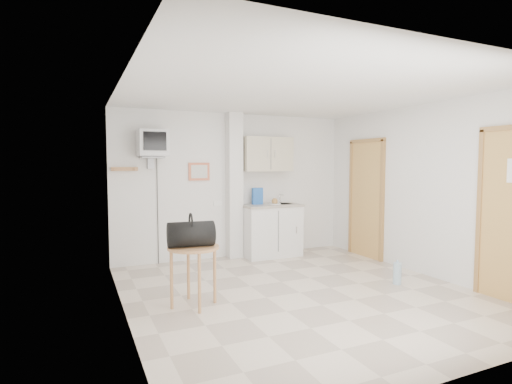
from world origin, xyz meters
name	(u,v)px	position (x,y,z in m)	size (l,w,h in m)	color
ground	(300,293)	(0.00, 0.00, 0.00)	(4.50, 4.50, 0.00)	beige
room_envelope	(313,171)	(0.24, 0.09, 1.54)	(4.24, 4.54, 2.55)	white
kitchenette	(270,211)	(0.57, 2.00, 0.80)	(1.03, 0.58, 2.10)	white
crt_television	(152,144)	(-1.45, 2.02, 1.94)	(0.44, 0.45, 2.15)	slate
round_table	(193,255)	(-1.35, 0.10, 0.59)	(0.58, 0.58, 0.69)	#AD7A4B
duffel_bag	(191,234)	(-1.38, 0.08, 0.84)	(0.54, 0.34, 0.38)	black
water_bottle	(397,273)	(1.39, -0.24, 0.15)	(0.11, 0.11, 0.33)	#99B8CB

